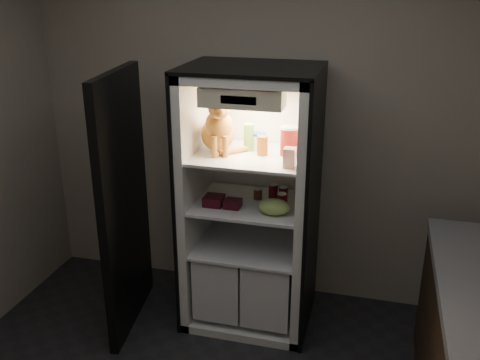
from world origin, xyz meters
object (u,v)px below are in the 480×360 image
at_px(tabby_cat, 219,128).
at_px(mayo_tub, 259,141).
at_px(pepper_jar, 289,141).
at_px(condiment_jar, 258,193).
at_px(salsa_jar, 262,145).
at_px(refrigerator, 252,218).
at_px(berry_box_right, 233,204).
at_px(cream_carton, 290,158).
at_px(soda_can_b, 283,194).
at_px(soda_can_c, 282,202).
at_px(berry_box_left, 214,201).
at_px(grape_bag, 274,207).
at_px(soda_can_a, 273,192).
at_px(parmesan_shaker, 249,137).

bearing_deg(tabby_cat, mayo_tub, 1.86).
height_order(pepper_jar, condiment_jar, pepper_jar).
height_order(mayo_tub, pepper_jar, pepper_jar).
bearing_deg(salsa_jar, refrigerator, 146.84).
relative_size(refrigerator, berry_box_right, 17.37).
relative_size(cream_carton, soda_can_b, 1.09).
relative_size(cream_carton, soda_can_c, 1.06).
bearing_deg(berry_box_left, salsa_jar, 21.56).
distance_m(soda_can_b, grape_bag, 0.22).
bearing_deg(pepper_jar, soda_can_a, 162.02).
xyz_separation_m(soda_can_c, berry_box_left, (-0.46, -0.04, -0.03)).
bearing_deg(soda_can_a, mayo_tub, 167.52).
bearing_deg(salsa_jar, berry_box_right, -143.36).
bearing_deg(parmesan_shaker, grape_bag, -45.82).
relative_size(salsa_jar, berry_box_right, 1.20).
height_order(tabby_cat, soda_can_a, tabby_cat).
bearing_deg(soda_can_b, soda_can_c, -84.22).
xyz_separation_m(cream_carton, berry_box_left, (-0.53, 0.08, -0.38)).
bearing_deg(tabby_cat, grape_bag, -41.20).
distance_m(soda_can_c, berry_box_left, 0.46).
xyz_separation_m(berry_box_left, berry_box_right, (0.14, -0.01, -0.01)).
xyz_separation_m(soda_can_c, grape_bag, (-0.03, -0.08, -0.01)).
bearing_deg(parmesan_shaker, condiment_jar, -11.01).
distance_m(salsa_jar, soda_can_b, 0.39).
distance_m(salsa_jar, soda_can_a, 0.37).
bearing_deg(mayo_tub, soda_can_c, -41.82).
bearing_deg(condiment_jar, parmesan_shaker, 168.99).
relative_size(salsa_jar, cream_carton, 1.04).
xyz_separation_m(condiment_jar, grape_bag, (0.16, -0.23, 0.01)).
relative_size(soda_can_b, condiment_jar, 1.40).
relative_size(cream_carton, grape_bag, 0.59).
relative_size(mayo_tub, soda_can_a, 1.04).
relative_size(pepper_jar, berry_box_right, 1.83).
distance_m(mayo_tub, condiment_jar, 0.37).
height_order(salsa_jar, grape_bag, salsa_jar).
bearing_deg(mayo_tub, berry_box_right, -118.92).
distance_m(cream_carton, grape_bag, 0.37).
height_order(mayo_tub, soda_can_a, mayo_tub).
distance_m(soda_can_a, grape_bag, 0.25).
bearing_deg(soda_can_c, salsa_jar, 152.10).
height_order(refrigerator, salsa_jar, refrigerator).
xyz_separation_m(salsa_jar, berry_box_right, (-0.17, -0.13, -0.39)).
xyz_separation_m(soda_can_a, soda_can_b, (0.08, -0.02, -0.00)).
height_order(parmesan_shaker, mayo_tub, parmesan_shaker).
relative_size(pepper_jar, soda_can_b, 1.72).
bearing_deg(cream_carton, berry_box_left, 171.47).
height_order(refrigerator, mayo_tub, refrigerator).
xyz_separation_m(tabby_cat, berry_box_right, (0.13, -0.12, -0.49)).
distance_m(condiment_jar, berry_box_right, 0.23).
distance_m(pepper_jar, condiment_jar, 0.46).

